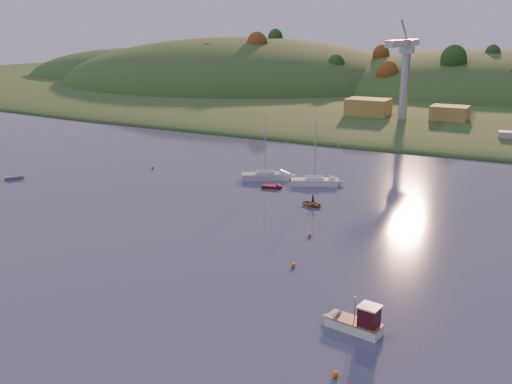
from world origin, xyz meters
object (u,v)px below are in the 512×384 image
at_px(red_tender, 275,187).
at_px(fishing_boat, 350,321).
at_px(grey_dinghy, 18,177).
at_px(sailboat_far, 314,181).
at_px(sailboat_near, 265,176).
at_px(canoe, 313,204).

bearing_deg(red_tender, fishing_boat, -71.28).
distance_m(fishing_boat, grey_dinghy, 71.74).
bearing_deg(fishing_boat, sailboat_far, -55.00).
xyz_separation_m(fishing_boat, red_tender, (-25.38, 38.08, -0.55)).
xyz_separation_m(sailboat_near, red_tender, (4.02, -4.37, -0.49)).
bearing_deg(fishing_boat, canoe, -53.37).
xyz_separation_m(fishing_boat, grey_dinghy, (-67.92, 23.11, -0.54)).
bearing_deg(fishing_boat, red_tender, -46.79).
relative_size(sailboat_near, sailboat_far, 1.05).
bearing_deg(grey_dinghy, fishing_boat, -67.31).
distance_m(fishing_boat, sailboat_far, 47.57).
bearing_deg(sailboat_near, fishing_boat, -86.44).
distance_m(sailboat_far, grey_dinghy, 51.44).
xyz_separation_m(sailboat_near, grey_dinghy, (-38.52, -19.34, -0.48)).
bearing_deg(sailboat_near, red_tender, -78.53).
bearing_deg(red_tender, sailboat_far, 29.74).
height_order(canoe, grey_dinghy, grey_dinghy).
xyz_separation_m(sailboat_near, sailboat_far, (8.94, 0.49, -0.03)).
relative_size(sailboat_near, grey_dinghy, 3.37).
xyz_separation_m(sailboat_near, canoe, (13.14, -10.68, -0.39)).
distance_m(sailboat_near, red_tender, 5.96).
bearing_deg(sailboat_far, canoe, -94.51).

